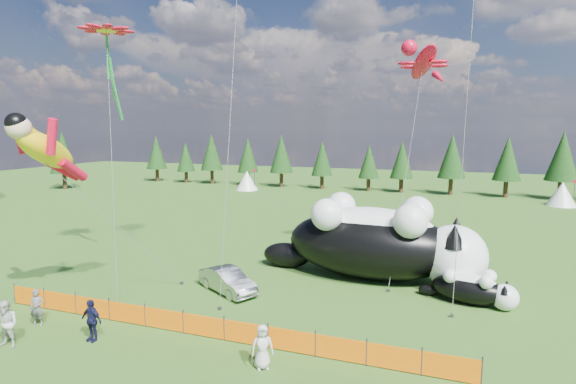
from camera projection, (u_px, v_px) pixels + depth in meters
The scene contains 14 objects.
ground at pixel (235, 311), 22.10m from camera, with size 160.00×160.00×0.00m, color #11380A.
safety_fence at pixel (203, 326), 19.23m from camera, with size 22.06×0.06×1.10m.
tree_line at pixel (377, 163), 63.45m from camera, with size 90.00×4.00×8.00m, color black, non-canonical shape.
festival_tents at pixel (460, 190), 55.46m from camera, with size 50.00×3.20×2.80m, color white, non-canonical shape.
cat_large at pixel (380, 241), 26.49m from camera, with size 13.52×5.25×4.88m.
cat_small at pixel (473, 288), 22.85m from camera, with size 4.86×2.48×1.77m.
car at pixel (228, 281), 24.52m from camera, with size 1.38×3.97×1.31m, color #ABACB0.
spectator_a at pixel (37, 308), 20.31m from camera, with size 0.62×0.40×1.69m, color #5C5C61.
spectator_b at pixel (6, 324), 18.25m from camera, with size 0.96×0.57×1.98m, color beige.
spectator_c at pixel (91, 320), 18.85m from camera, with size 1.06×0.54×1.80m, color black.
spectator_e at pixel (262, 347), 16.68m from camera, with size 0.83×0.54×1.70m, color beige.
superhero_kite at pixel (46, 150), 21.21m from camera, with size 6.13×7.58×10.90m.
gecko_kite at pixel (423, 63), 28.61m from camera, with size 4.92×10.14×14.97m.
flower_kite at pixel (107, 33), 26.36m from camera, with size 5.63×6.46×15.70m.
Camera 1 is at (9.60, -18.92, 8.89)m, focal length 28.00 mm.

